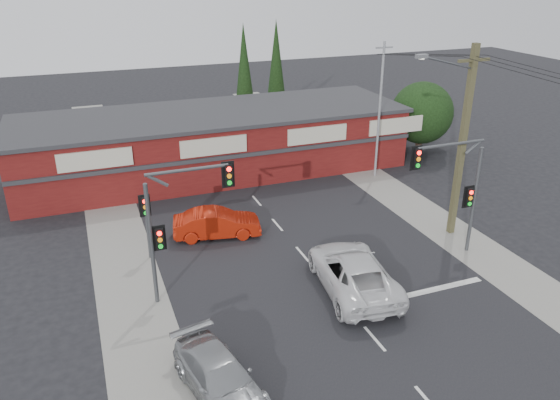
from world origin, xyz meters
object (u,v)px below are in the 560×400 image
object	(u,v)px
red_sedan	(217,223)
shop_building	(214,141)
white_suv	(353,272)
silver_suv	(220,377)
utility_pole	(461,137)

from	to	relation	value
red_sedan	shop_building	size ratio (longest dim) A/B	0.17
white_suv	silver_suv	size ratio (longest dim) A/B	1.31
red_sedan	utility_pole	world-z (taller)	utility_pole
red_sedan	white_suv	bearing A→B (deg)	-137.15
red_sedan	utility_pole	distance (m)	13.35
silver_suv	shop_building	world-z (taller)	shop_building
silver_suv	red_sedan	world-z (taller)	red_sedan
silver_suv	shop_building	size ratio (longest dim) A/B	0.17
red_sedan	shop_building	distance (m)	10.32
silver_suv	utility_pole	xyz separation A→B (m)	(14.75, 7.29, 4.71)
shop_building	utility_pole	world-z (taller)	utility_pole
shop_building	silver_suv	bearing A→B (deg)	-104.21
silver_suv	red_sedan	xyz separation A→B (m)	(2.92, 11.37, 0.07)
silver_suv	red_sedan	size ratio (longest dim) A/B	1.03
red_sedan	shop_building	xyz separation A→B (m)	(2.48, 9.92, 1.38)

